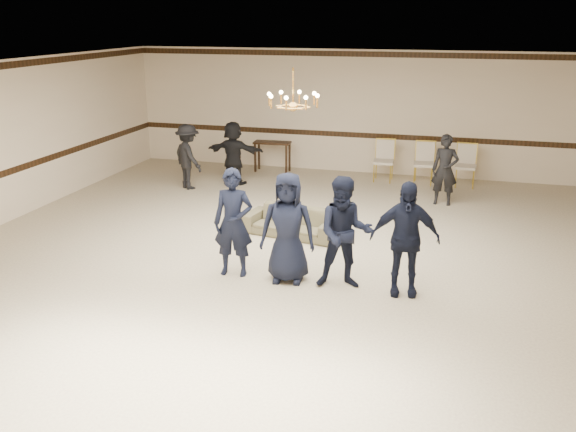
# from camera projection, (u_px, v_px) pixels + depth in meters

# --- Properties ---
(room) EXTENTS (12.01, 14.01, 3.21)m
(room) POSITION_uv_depth(u_px,v_px,m) (276.00, 175.00, 9.86)
(room) COLOR beige
(room) RESTS_ON ground
(chair_rail) EXTENTS (12.00, 0.02, 0.14)m
(chair_rail) POSITION_uv_depth(u_px,v_px,m) (352.00, 135.00, 16.44)
(chair_rail) COLOR black
(chair_rail) RESTS_ON wall_back
(crown_molding) EXTENTS (12.00, 0.02, 0.14)m
(crown_molding) POSITION_uv_depth(u_px,v_px,m) (355.00, 54.00, 15.80)
(crown_molding) COLOR black
(crown_molding) RESTS_ON wall_back
(chandelier) EXTENTS (0.94, 0.94, 0.89)m
(chandelier) POSITION_uv_depth(u_px,v_px,m) (293.00, 87.00, 10.38)
(chandelier) COLOR gold
(chandelier) RESTS_ON ceiling
(boy_a) EXTENTS (0.68, 0.49, 1.76)m
(boy_a) POSITION_uv_depth(u_px,v_px,m) (233.00, 223.00, 9.86)
(boy_a) COLOR black
(boy_a) RESTS_ON floor
(boy_b) EXTENTS (0.92, 0.66, 1.76)m
(boy_b) POSITION_uv_depth(u_px,v_px,m) (288.00, 228.00, 9.63)
(boy_b) COLOR black
(boy_b) RESTS_ON floor
(boy_c) EXTENTS (0.98, 0.83, 1.76)m
(boy_c) POSITION_uv_depth(u_px,v_px,m) (345.00, 233.00, 9.40)
(boy_c) COLOR black
(boy_c) RESTS_ON floor
(boy_d) EXTENTS (1.09, 0.59, 1.76)m
(boy_d) POSITION_uv_depth(u_px,v_px,m) (405.00, 239.00, 9.17)
(boy_d) COLOR black
(boy_d) RESTS_ON floor
(settee) EXTENTS (1.91, 1.02, 0.53)m
(settee) POSITION_uv_depth(u_px,v_px,m) (292.00, 222.00, 11.85)
(settee) COLOR #686245
(settee) RESTS_ON floor
(adult_left) EXTENTS (1.16, 1.07, 1.57)m
(adult_left) POSITION_uv_depth(u_px,v_px,m) (188.00, 157.00, 14.89)
(adult_left) COLOR black
(adult_left) RESTS_ON floor
(adult_mid) EXTENTS (1.47, 0.51, 1.57)m
(adult_mid) POSITION_uv_depth(u_px,v_px,m) (234.00, 153.00, 15.30)
(adult_mid) COLOR black
(adult_mid) RESTS_ON floor
(adult_right) EXTENTS (0.59, 0.41, 1.57)m
(adult_right) POSITION_uv_depth(u_px,v_px,m) (445.00, 170.00, 13.62)
(adult_right) COLOR black
(adult_right) RESTS_ON floor
(banquet_chair_left) EXTENTS (0.52, 0.52, 1.03)m
(banquet_chair_left) POSITION_uv_depth(u_px,v_px,m) (384.00, 161.00, 15.63)
(banquet_chair_left) COLOR beige
(banquet_chair_left) RESTS_ON floor
(banquet_chair_mid) EXTENTS (0.54, 0.54, 1.03)m
(banquet_chair_mid) POSITION_uv_depth(u_px,v_px,m) (424.00, 164.00, 15.38)
(banquet_chair_mid) COLOR beige
(banquet_chair_mid) RESTS_ON floor
(banquet_chair_right) EXTENTS (0.53, 0.53, 1.03)m
(banquet_chair_right) POSITION_uv_depth(u_px,v_px,m) (466.00, 166.00, 15.12)
(banquet_chair_right) COLOR beige
(banquet_chair_right) RESTS_ON floor
(console_table) EXTENTS (0.99, 0.46, 0.82)m
(console_table) POSITION_uv_depth(u_px,v_px,m) (272.00, 157.00, 16.62)
(console_table) COLOR black
(console_table) RESTS_ON floor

